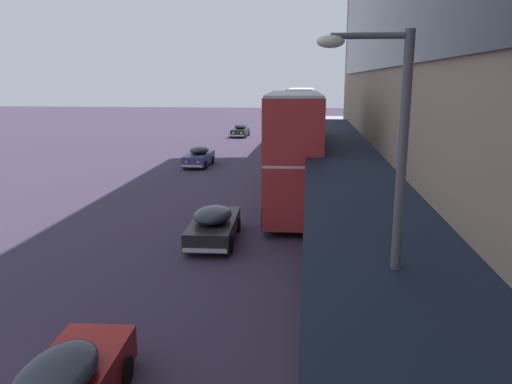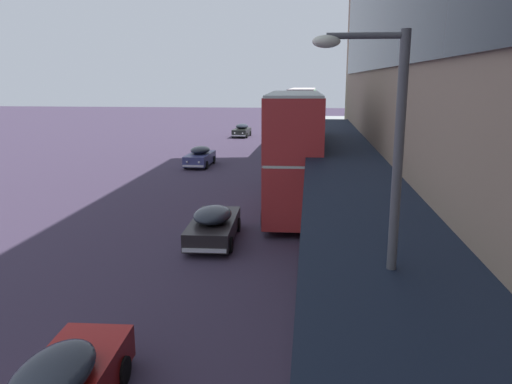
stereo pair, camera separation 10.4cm
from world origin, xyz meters
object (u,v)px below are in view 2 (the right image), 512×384
at_px(sedan_second_mid, 304,131).
at_px(sedan_far_back, 242,130).
at_px(transit_bus_kerbside_front, 294,149).
at_px(pedestrian_at_kerb, 413,299).
at_px(sedan_trailing_mid, 200,156).
at_px(street_lamp, 384,224).
at_px(transit_bus_kerbside_rear, 302,117).
at_px(sedan_lead_mid, 213,224).
at_px(vw_van, 293,159).

relative_size(sedan_second_mid, sedan_far_back, 1.13).
bearing_deg(transit_bus_kerbside_front, pedestrian_at_kerb, -74.72).
bearing_deg(sedan_trailing_mid, street_lamp, -72.01).
distance_m(sedan_trailing_mid, pedestrian_at_kerb, 28.71).
bearing_deg(transit_bus_kerbside_rear, street_lamp, -87.17).
distance_m(sedan_second_mid, sedan_far_back, 7.47).
height_order(sedan_second_mid, sedan_trailing_mid, sedan_trailing_mid).
bearing_deg(sedan_far_back, sedan_lead_mid, -83.98).
bearing_deg(vw_van, sedan_second_mid, 88.98).
xyz_separation_m(sedan_lead_mid, vw_van, (2.82, 16.25, 0.35)).
xyz_separation_m(sedan_trailing_mid, sedan_far_back, (0.48, 21.25, -0.00)).
relative_size(transit_bus_kerbside_rear, vw_van, 2.37).
bearing_deg(sedan_trailing_mid, transit_bus_kerbside_front, -59.36).
xyz_separation_m(pedestrian_at_kerb, street_lamp, (-1.51, -4.24, 3.21)).
xyz_separation_m(transit_bus_kerbside_front, sedan_far_back, (-7.40, 34.55, -2.52)).
distance_m(sedan_trailing_mid, vw_van, 7.91).
relative_size(transit_bus_kerbside_front, sedan_lead_mid, 2.07).
xyz_separation_m(transit_bus_kerbside_front, sedan_lead_mid, (-3.18, -5.39, -2.54)).
xyz_separation_m(sedan_second_mid, sedan_trailing_mid, (-7.94, -21.53, 0.00)).
relative_size(transit_bus_kerbside_rear, sedan_second_mid, 2.23).
distance_m(sedan_far_back, street_lamp, 52.79).
bearing_deg(sedan_far_back, street_lamp, -79.67).
distance_m(transit_bus_kerbside_front, sedan_far_back, 35.43).
xyz_separation_m(sedan_far_back, street_lamp, (9.44, -51.81, 3.62)).
bearing_deg(vw_van, sedan_lead_mid, -99.85).
height_order(transit_bus_kerbside_front, pedestrian_at_kerb, transit_bus_kerbside_front).
relative_size(sedan_far_back, street_lamp, 0.59).
relative_size(sedan_lead_mid, vw_van, 1.05).
bearing_deg(sedan_second_mid, transit_bus_kerbside_rear, -90.38).
height_order(transit_bus_kerbside_front, sedan_far_back, transit_bus_kerbside_front).
relative_size(transit_bus_kerbside_front, transit_bus_kerbside_rear, 0.91).
bearing_deg(vw_van, pedestrian_at_kerb, -80.68).
relative_size(sedan_second_mid, pedestrian_at_kerb, 2.65).
height_order(pedestrian_at_kerb, street_lamp, street_lamp).
xyz_separation_m(sedan_second_mid, street_lamp, (1.98, -52.09, 3.62)).
height_order(transit_bus_kerbside_front, transit_bus_kerbside_rear, transit_bus_kerbside_front).
relative_size(transit_bus_kerbside_front, street_lamp, 1.36).
relative_size(sedan_lead_mid, pedestrian_at_kerb, 2.61).
bearing_deg(sedan_second_mid, sedan_lead_mid, -94.62).
height_order(sedan_trailing_mid, street_lamp, street_lamp).
relative_size(pedestrian_at_kerb, street_lamp, 0.25).
xyz_separation_m(transit_bus_kerbside_front, pedestrian_at_kerb, (3.56, -13.02, -2.12)).
relative_size(sedan_second_mid, sedan_lead_mid, 1.02).
bearing_deg(sedan_trailing_mid, vw_van, -18.03).
bearing_deg(transit_bus_kerbside_rear, pedestrian_at_kerb, -84.53).
height_order(transit_bus_kerbside_rear, sedan_trailing_mid, transit_bus_kerbside_rear).
relative_size(transit_bus_kerbside_front, pedestrian_at_kerb, 5.39).
distance_m(transit_bus_kerbside_front, street_lamp, 17.41).
distance_m(transit_bus_kerbside_rear, street_lamp, 41.51).
distance_m(sedan_lead_mid, vw_van, 16.50).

